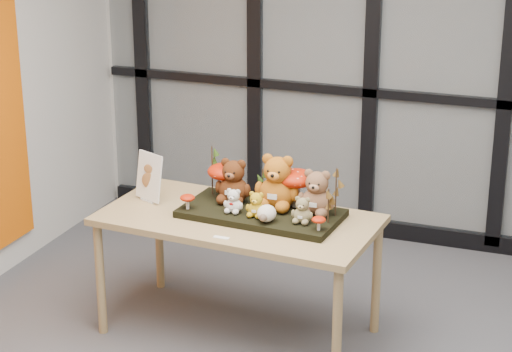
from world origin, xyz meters
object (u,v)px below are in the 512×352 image
at_px(mushroom_back_right, 296,186).
at_px(mushroom_front_right, 319,223).
at_px(bear_small_yellow, 256,203).
at_px(mushroom_back_left, 225,179).
at_px(mushroom_front_left, 187,201).
at_px(bear_brown_medium, 234,178).
at_px(bear_white_bow, 234,199).
at_px(bear_pooh_yellow, 278,179).
at_px(plush_cream_hedgehog, 267,213).
at_px(diorama_tray, 261,213).
at_px(display_table, 238,228).
at_px(bear_tan_back, 317,190).
at_px(sign_holder, 149,179).
at_px(bear_beige_small, 303,208).

distance_m(mushroom_back_right, mushroom_front_right, 0.37).
height_order(bear_small_yellow, mushroom_back_left, mushroom_back_left).
bearing_deg(mushroom_front_left, bear_brown_medium, 44.68).
xyz_separation_m(bear_small_yellow, bear_white_bow, (-0.14, 0.01, -0.00)).
height_order(bear_pooh_yellow, mushroom_back_right, bear_pooh_yellow).
bearing_deg(plush_cream_hedgehog, diorama_tray, 124.10).
height_order(display_table, bear_brown_medium, bear_brown_medium).
bearing_deg(bear_pooh_yellow, display_table, -142.13).
bearing_deg(diorama_tray, bear_tan_back, 14.71).
height_order(diorama_tray, mushroom_back_left, mushroom_back_left).
distance_m(diorama_tray, sign_holder, 0.70).
bearing_deg(display_table, mushroom_front_left, -160.82).
xyz_separation_m(mushroom_back_left, mushroom_front_left, (-0.12, -0.25, -0.06)).
distance_m(display_table, bear_beige_small, 0.43).
height_order(bear_white_bow, sign_holder, sign_holder).
height_order(diorama_tray, mushroom_front_left, mushroom_front_left).
bearing_deg(mushroom_front_right, plush_cream_hedgehog, 176.61).
xyz_separation_m(bear_pooh_yellow, mushroom_front_right, (0.31, -0.24, -0.13)).
xyz_separation_m(bear_brown_medium, mushroom_front_left, (-0.20, -0.19, -0.09)).
height_order(bear_small_yellow, mushroom_back_right, mushroom_back_right).
xyz_separation_m(bear_small_yellow, plush_cream_hedgehog, (0.08, -0.05, -0.03)).
height_order(bear_brown_medium, mushroom_back_left, bear_brown_medium).
height_order(bear_tan_back, bear_beige_small, bear_tan_back).
xyz_separation_m(bear_tan_back, bear_beige_small, (-0.03, -0.15, -0.06)).
height_order(plush_cream_hedgehog, mushroom_back_right, mushroom_back_right).
relative_size(mushroom_front_right, sign_holder, 0.29).
distance_m(diorama_tray, bear_small_yellow, 0.13).
bearing_deg(bear_brown_medium, bear_white_bow, -64.31).
distance_m(bear_small_yellow, mushroom_front_left, 0.40).
bearing_deg(display_table, bear_beige_small, -2.17).
height_order(diorama_tray, bear_pooh_yellow, bear_pooh_yellow).
relative_size(display_table, bear_tan_back, 5.65).
distance_m(display_table, plush_cream_hedgehog, 0.27).
xyz_separation_m(diorama_tray, mushroom_front_left, (-0.39, -0.12, 0.06)).
bearing_deg(bear_white_bow, mushroom_front_right, -5.46).
distance_m(bear_small_yellow, mushroom_front_right, 0.38).
xyz_separation_m(bear_pooh_yellow, bear_small_yellow, (-0.06, -0.17, -0.09)).
bearing_deg(bear_small_yellow, bear_pooh_yellow, 73.93).
bearing_deg(bear_pooh_yellow, bear_tan_back, -0.67).
bearing_deg(mushroom_front_right, bear_tan_back, 109.71).
bearing_deg(bear_small_yellow, mushroom_front_right, -6.96).
xyz_separation_m(bear_pooh_yellow, sign_holder, (-0.75, -0.07, -0.07)).
distance_m(bear_brown_medium, bear_tan_back, 0.49).
distance_m(plush_cream_hedgehog, mushroom_front_right, 0.29).
xyz_separation_m(bear_white_bow, mushroom_front_left, (-0.26, -0.04, -0.03)).
distance_m(plush_cream_hedgehog, mushroom_front_left, 0.47).
distance_m(bear_small_yellow, plush_cream_hedgehog, 0.10).
height_order(bear_small_yellow, mushroom_front_right, bear_small_yellow).
height_order(diorama_tray, bear_tan_back, bear_tan_back).
height_order(mushroom_back_left, sign_holder, sign_holder).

